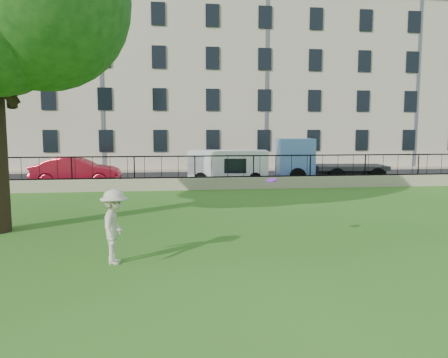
{
  "coord_description": "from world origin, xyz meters",
  "views": [
    {
      "loc": [
        -1.23,
        -9.88,
        3.04
      ],
      "look_at": [
        0.42,
        3.5,
        1.5
      ],
      "focal_mm": 35.0,
      "sensor_mm": 36.0,
      "label": 1
    }
  ],
  "objects": [
    {
      "name": "ground",
      "position": [
        0.0,
        0.0,
        0.0
      ],
      "size": [
        120.0,
        120.0,
        0.0
      ],
      "primitive_type": "plane",
      "color": "#266518",
      "rests_on": "ground"
    },
    {
      "name": "retaining_wall",
      "position": [
        0.0,
        12.0,
        0.3
      ],
      "size": [
        50.0,
        0.4,
        0.6
      ],
      "primitive_type": "cube",
      "color": "tan",
      "rests_on": "ground"
    },
    {
      "name": "iron_railing",
      "position": [
        0.0,
        12.0,
        1.15
      ],
      "size": [
        50.0,
        0.05,
        1.13
      ],
      "color": "black",
      "rests_on": "retaining_wall"
    },
    {
      "name": "street",
      "position": [
        0.0,
        16.7,
        0.01
      ],
      "size": [
        60.0,
        9.0,
        0.01
      ],
      "primitive_type": "cube",
      "color": "black",
      "rests_on": "ground"
    },
    {
      "name": "sidewalk",
      "position": [
        0.0,
        21.9,
        0.06
      ],
      "size": [
        60.0,
        1.4,
        0.12
      ],
      "primitive_type": "cube",
      "color": "tan",
      "rests_on": "ground"
    },
    {
      "name": "building_row",
      "position": [
        0.0,
        27.57,
        6.92
      ],
      "size": [
        56.4,
        10.4,
        13.8
      ],
      "color": "beige",
      "rests_on": "ground"
    },
    {
      "name": "man",
      "position": [
        -2.5,
        0.03,
        0.85
      ],
      "size": [
        0.7,
        1.14,
        1.71
      ],
      "primitive_type": "imported",
      "rotation": [
        0.0,
        0.0,
        1.51
      ],
      "color": "beige",
      "rests_on": "ground"
    },
    {
      "name": "frisbee",
      "position": [
        1.3,
        0.81,
        1.76
      ],
      "size": [
        0.29,
        0.3,
        0.12
      ],
      "primitive_type": "cylinder",
      "rotation": [
        0.21,
        -0.14,
        -0.11
      ],
      "color": "purple"
    },
    {
      "name": "red_sedan",
      "position": [
        -6.27,
        14.4,
        0.76
      ],
      "size": [
        4.67,
        1.7,
        1.53
      ],
      "primitive_type": "imported",
      "rotation": [
        0.0,
        0.0,
        1.55
      ],
      "color": "#B5162D",
      "rests_on": "street"
    },
    {
      "name": "white_van",
      "position": [
        2.0,
        14.4,
        0.93
      ],
      "size": [
        4.6,
        2.31,
        1.85
      ],
      "primitive_type": "cube",
      "rotation": [
        0.0,
        0.0,
        -0.14
      ],
      "color": "white",
      "rests_on": "street"
    },
    {
      "name": "blue_truck",
      "position": [
        7.9,
        14.4,
        1.25
      ],
      "size": [
        6.16,
        2.72,
        2.5
      ],
      "primitive_type": "cube",
      "rotation": [
        0.0,
        0.0,
        -0.1
      ],
      "color": "#5984D0",
      "rests_on": "street"
    }
  ]
}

